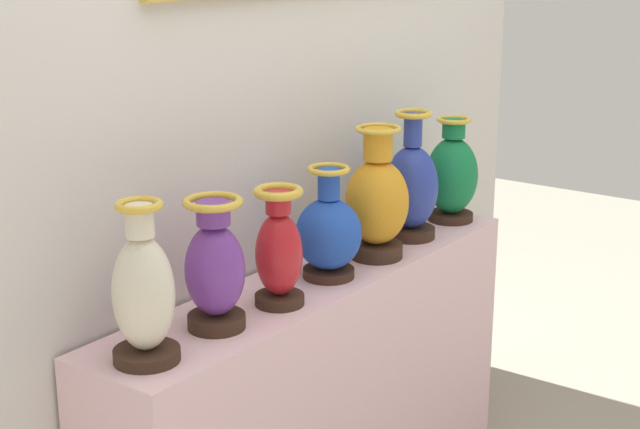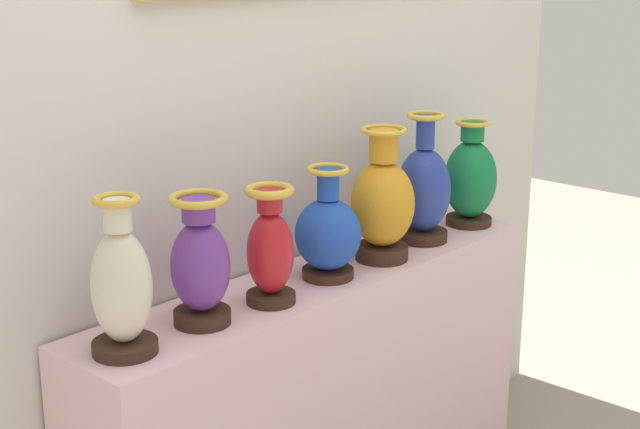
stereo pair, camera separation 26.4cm
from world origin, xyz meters
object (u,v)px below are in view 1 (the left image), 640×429
object	(u,v)px
vase_ivory	(144,294)
vase_cobalt	(411,187)
vase_violet	(215,268)
vase_crimson	(279,251)
vase_emerald	(452,175)
vase_amber	(377,202)
vase_sapphire	(328,233)

from	to	relation	value
vase_ivory	vase_cobalt	bearing A→B (deg)	-0.07
vase_violet	vase_cobalt	bearing A→B (deg)	-0.13
vase_ivory	vase_cobalt	size ratio (longest dim) A/B	0.92
vase_crimson	vase_ivory	bearing A→B (deg)	176.71
vase_ivory	vase_emerald	bearing A→B (deg)	-0.46
vase_amber	vase_emerald	xyz separation A→B (m)	(0.46, 0.01, -0.02)
vase_ivory	vase_crimson	size ratio (longest dim) A/B	1.19
vase_crimson	vase_amber	distance (m)	0.46
vase_emerald	vase_crimson	bearing A→B (deg)	-179.10
vase_sapphire	vase_cobalt	xyz separation A→B (m)	(0.45, 0.01, 0.03)
vase_violet	vase_cobalt	distance (m)	0.89
vase_emerald	vase_amber	bearing A→B (deg)	-178.84
vase_amber	vase_ivory	bearing A→B (deg)	178.71
vase_emerald	vase_cobalt	bearing A→B (deg)	177.73
vase_ivory	vase_violet	xyz separation A→B (m)	(0.23, 0.00, -0.01)
vase_cobalt	vase_emerald	distance (m)	0.24
vase_ivory	vase_violet	world-z (taller)	vase_ivory
vase_violet	vase_emerald	distance (m)	1.13
vase_ivory	vase_cobalt	world-z (taller)	vase_cobalt
vase_cobalt	vase_emerald	size ratio (longest dim) A/B	1.16
vase_crimson	vase_amber	world-z (taller)	vase_amber
vase_sapphire	vase_amber	size ratio (longest dim) A/B	0.81
vase_sapphire	vase_cobalt	bearing A→B (deg)	0.80
vase_crimson	vase_cobalt	size ratio (longest dim) A/B	0.78
vase_crimson	vase_emerald	size ratio (longest dim) A/B	0.90
vase_crimson	vase_sapphire	size ratio (longest dim) A/B	0.99
vase_crimson	vase_emerald	world-z (taller)	vase_emerald
vase_crimson	vase_sapphire	world-z (taller)	vase_sapphire
vase_crimson	vase_amber	xyz separation A→B (m)	(0.46, 0.01, 0.02)
vase_sapphire	vase_amber	distance (m)	0.23
vase_violet	vase_amber	xyz separation A→B (m)	(0.67, -0.02, 0.02)
vase_emerald	vase_ivory	bearing A→B (deg)	179.54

